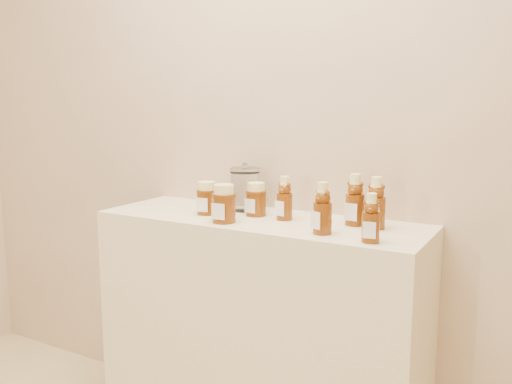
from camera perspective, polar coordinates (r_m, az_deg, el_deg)
The scene contains 11 objects.
wall_back at distance 2.08m, azimuth 3.13°, elevation 10.49°, with size 3.50×0.02×2.70m, color tan.
display_table at distance 2.09m, azimuth 0.36°, elevation -14.95°, with size 1.20×0.40×0.90m, color beige.
bear_bottle_back_left at distance 1.91m, azimuth 3.03°, elevation -0.34°, with size 0.06×0.06×0.18m, color #562406, non-canonical shape.
bear_bottle_back_mid at distance 1.85m, azimuth 10.38°, elevation -0.45°, with size 0.07×0.07×0.20m, color #562406, non-canonical shape.
bear_bottle_back_right at distance 1.81m, azimuth 12.53°, elevation -0.76°, with size 0.07×0.07×0.19m, color #562406, non-canonical shape.
bear_bottle_front_left at distance 1.71m, azimuth 7.04°, elevation -1.35°, with size 0.06×0.06×0.19m, color #562406, non-canonical shape.
bear_bottle_front_right at distance 1.63m, azimuth 12.03°, elevation -2.35°, with size 0.06×0.06×0.17m, color #562406, non-canonical shape.
honey_jar_left at distance 2.01m, azimuth -5.20°, elevation -0.63°, with size 0.08×0.08×0.12m, color #562406, non-canonical shape.
honey_jar_back at distance 1.98m, azimuth 0.01°, elevation -0.76°, with size 0.08×0.08×0.12m, color #562406, non-canonical shape.
honey_jar_front at distance 1.87m, azimuth -3.40°, elevation -1.21°, with size 0.08×0.08×0.13m, color #562406, non-canonical shape.
glass_canister at distance 2.07m, azimuth -1.18°, elevation 0.51°, with size 0.12×0.12×0.18m, color white, non-canonical shape.
Camera 1 is at (0.93, -0.11, 1.31)m, focal length 38.00 mm.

